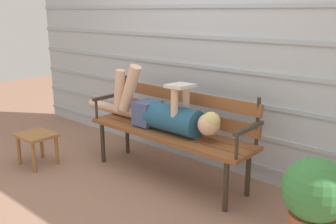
{
  "coord_description": "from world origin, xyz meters",
  "views": [
    {
      "loc": [
        2.14,
        -2.32,
        1.53
      ],
      "look_at": [
        0.0,
        0.11,
        0.64
      ],
      "focal_mm": 39.71,
      "sensor_mm": 36.0,
      "label": 1
    }
  ],
  "objects_px": {
    "footstool": "(37,140)",
    "potted_plant": "(314,199)",
    "park_bench": "(173,125)",
    "reclining_person": "(161,113)"
  },
  "relations": [
    {
      "from": "footstool",
      "to": "potted_plant",
      "type": "xyz_separation_m",
      "value": [
        2.62,
        0.48,
        0.08
      ]
    },
    {
      "from": "potted_plant",
      "to": "footstool",
      "type": "bearing_deg",
      "value": -169.63
    },
    {
      "from": "park_bench",
      "to": "footstool",
      "type": "relative_size",
      "value": 4.67
    },
    {
      "from": "reclining_person",
      "to": "footstool",
      "type": "bearing_deg",
      "value": -149.78
    },
    {
      "from": "park_bench",
      "to": "reclining_person",
      "type": "bearing_deg",
      "value": -141.27
    },
    {
      "from": "reclining_person",
      "to": "potted_plant",
      "type": "xyz_separation_m",
      "value": [
        1.5,
        -0.17,
        -0.28
      ]
    },
    {
      "from": "potted_plant",
      "to": "park_bench",
      "type": "bearing_deg",
      "value": 170.49
    },
    {
      "from": "footstool",
      "to": "reclining_person",
      "type": "bearing_deg",
      "value": 30.22
    },
    {
      "from": "reclining_person",
      "to": "footstool",
      "type": "xyz_separation_m",
      "value": [
        -1.11,
        -0.65,
        -0.35
      ]
    },
    {
      "from": "reclining_person",
      "to": "potted_plant",
      "type": "height_order",
      "value": "reclining_person"
    }
  ]
}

